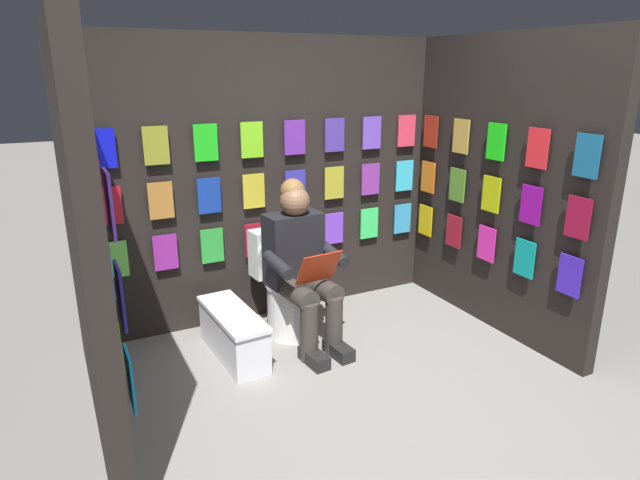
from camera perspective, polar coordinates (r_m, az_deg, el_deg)
name	(u,v)px	position (r m, az deg, el deg)	size (l,w,h in m)	color
ground_plane	(408,440)	(3.17, 9.16, -19.94)	(30.00, 30.00, 0.00)	gray
display_wall_back	(271,181)	(4.27, -5.18, 6.15)	(2.86, 0.14, 2.16)	black
display_wall_left	(500,187)	(4.25, 18.34, 5.28)	(0.14, 1.85, 2.16)	black
display_wall_right	(82,239)	(3.04, -23.64, 0.08)	(0.14, 1.85, 2.16)	black
toilet	(287,290)	(4.12, -3.43, -5.23)	(0.43, 0.57, 0.77)	white
person_reading	(302,264)	(3.83, -1.90, -2.57)	(0.55, 0.71, 1.19)	black
comic_longbox_near	(233,333)	(3.87, -9.06, -9.62)	(0.30, 0.77, 0.33)	silver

